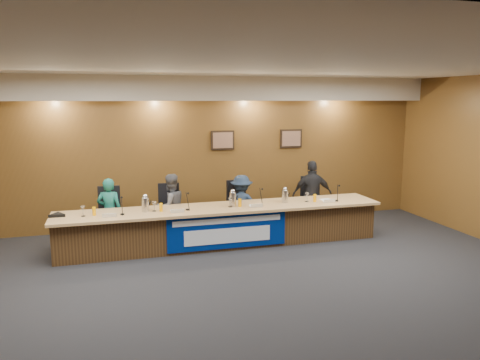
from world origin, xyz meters
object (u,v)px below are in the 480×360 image
object	(u,v)px
dais_body	(222,227)
office_chair_c	(240,210)
panelist_b	(171,207)
carafe_mid	(233,199)
panelist_a	(110,212)
carafe_right	(285,196)
carafe_left	(145,205)
banner	(228,231)
office_chair_d	(310,205)
panelist_c	(241,205)
panelist_d	(312,195)
speakerphone	(57,215)
office_chair_a	(110,219)
office_chair_b	(170,214)

from	to	relation	value
dais_body	office_chair_c	bearing A→B (deg)	51.95
panelist_b	carafe_mid	xyz separation A→B (m)	(1.08, -0.66, 0.23)
panelist_a	carafe_right	world-z (taller)	panelist_a
panelist_a	office_chair_c	distance (m)	2.60
carafe_left	carafe_mid	distance (m)	1.61
banner	office_chair_d	world-z (taller)	banner
panelist_c	carafe_right	size ratio (longest dim) A/B	4.97
dais_body	office_chair_d	world-z (taller)	dais_body
panelist_d	speakerphone	world-z (taller)	panelist_d
panelist_a	office_chair_a	distance (m)	0.19
panelist_d	office_chair_a	bearing A→B (deg)	8.87
carafe_right	panelist_a	bearing A→B (deg)	169.12
panelist_c	carafe_mid	bearing A→B (deg)	76.90
dais_body	carafe_left	world-z (taller)	carafe_left
dais_body	speakerphone	size ratio (longest dim) A/B	18.75
banner	panelist_b	world-z (taller)	panelist_b
panelist_b	panelist_d	xyz separation A→B (m)	(3.01, 0.00, 0.08)
carafe_left	dais_body	bearing A→B (deg)	1.49
panelist_b	carafe_left	bearing A→B (deg)	28.32
office_chair_a	carafe_left	xyz separation A→B (m)	(0.62, -0.74, 0.40)
panelist_b	carafe_mid	world-z (taller)	panelist_b
panelist_c	office_chair_a	size ratio (longest dim) A/B	2.55
dais_body	carafe_left	xyz separation A→B (m)	(-1.42, -0.04, 0.53)
panelist_c	office_chair_d	xyz separation A→B (m)	(1.56, 0.10, -0.13)
speakerphone	office_chair_b	bearing A→B (deg)	18.73
panelist_a	carafe_left	world-z (taller)	panelist_a
office_chair_d	panelist_b	bearing A→B (deg)	-155.85
carafe_mid	carafe_right	xyz separation A→B (m)	(1.06, 0.03, -0.01)
office_chair_a	office_chair_b	xyz separation A→B (m)	(1.15, 0.00, 0.00)
dais_body	office_chair_d	size ratio (longest dim) A/B	12.50
office_chair_c	carafe_left	xyz separation A→B (m)	(-1.97, -0.74, 0.40)
carafe_right	speakerphone	size ratio (longest dim) A/B	0.77
dais_body	carafe_mid	xyz separation A→B (m)	(0.19, -0.06, 0.53)
office_chair_b	banner	bearing A→B (deg)	-49.03
carafe_left	office_chair_a	bearing A→B (deg)	129.89
banner	speakerphone	world-z (taller)	speakerphone
panelist_b	office_chair_d	world-z (taller)	panelist_b
banner	carafe_mid	bearing A→B (deg)	62.23
office_chair_b	office_chair_c	xyz separation A→B (m)	(1.44, 0.00, 0.00)
office_chair_a	office_chair_d	size ratio (longest dim) A/B	1.00
panelist_d	office_chair_d	bearing A→B (deg)	-79.76
panelist_c	carafe_left	size ratio (longest dim) A/B	4.88
carafe_left	office_chair_d	bearing A→B (deg)	11.86
dais_body	speakerphone	xyz separation A→B (m)	(-2.91, 0.02, 0.43)
dais_body	office_chair_c	xyz separation A→B (m)	(0.55, 0.71, 0.13)
office_chair_a	carafe_left	bearing A→B (deg)	-49.03
panelist_a	office_chair_b	distance (m)	1.17
panelist_b	panelist_c	world-z (taller)	panelist_b
panelist_c	dais_body	bearing A→B (deg)	63.31
panelist_d	carafe_mid	size ratio (longest dim) A/B	5.55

